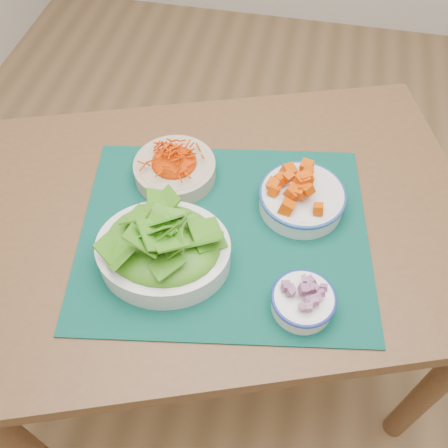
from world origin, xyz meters
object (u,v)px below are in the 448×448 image
placemat (224,233)px  carrot_bowl (174,166)px  table (217,244)px  squash_bowl (303,193)px  lettuce_bowl (163,245)px  onion_bowl (303,300)px

placemat → carrot_bowl: bearing=127.1°
table → placemat: (0.03, -0.04, 0.11)m
table → squash_bowl: bearing=-1.1°
table → lettuce_bowl: lettuce_bowl is taller
table → onion_bowl: bearing=-61.6°
lettuce_bowl → placemat: bearing=35.2°
placemat → carrot_bowl: size_ratio=2.75×
placemat → squash_bowl: 0.18m
placemat → lettuce_bowl: (-0.10, -0.09, 0.06)m
lettuce_bowl → carrot_bowl: bearing=93.1°
carrot_bowl → lettuce_bowl: size_ratio=0.76×
onion_bowl → carrot_bowl: bearing=139.4°
placemat → onion_bowl: 0.23m
placemat → squash_bowl: size_ratio=2.62×
carrot_bowl → table: bearing=-37.8°
table → carrot_bowl: bearing=122.7°
carrot_bowl → squash_bowl: 0.29m
table → squash_bowl: (0.17, 0.06, 0.16)m
carrot_bowl → lettuce_bowl: bearing=-80.3°
placemat → carrot_bowl: (-0.14, 0.13, 0.04)m
squash_bowl → table: bearing=-161.7°
carrot_bowl → squash_bowl: size_ratio=0.95×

